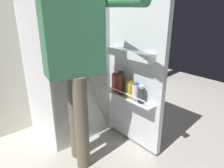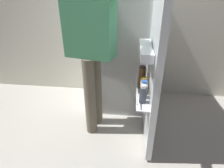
% 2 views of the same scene
% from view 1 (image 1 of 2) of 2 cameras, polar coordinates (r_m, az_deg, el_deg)
% --- Properties ---
extents(ground_plane, '(6.05, 6.05, 0.00)m').
position_cam_1_polar(ground_plane, '(2.21, -3.34, -17.85)').
color(ground_plane, '#B7B2A8').
extents(kitchen_wall, '(4.40, 0.10, 2.56)m').
position_cam_1_polar(kitchen_wall, '(2.56, -17.75, 17.64)').
color(kitchen_wall, silver).
rests_on(kitchen_wall, ground_plane).
extents(refrigerator, '(0.75, 1.34, 1.62)m').
position_cam_1_polar(refrigerator, '(2.25, -11.24, 5.83)').
color(refrigerator, silver).
rests_on(refrigerator, ground_plane).
extents(person, '(0.58, 0.83, 1.72)m').
position_cam_1_polar(person, '(1.66, -10.18, 8.84)').
color(person, '#665B4C').
rests_on(person, ground_plane).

